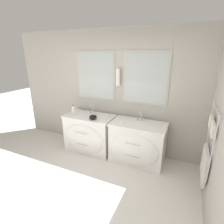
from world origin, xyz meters
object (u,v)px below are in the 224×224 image
at_px(vanity_left, 89,133).
at_px(vanity_right, 137,143).
at_px(toiletry_bottle, 73,110).
at_px(amenity_bowl, 93,117).

distance_m(vanity_left, vanity_right, 1.11).
bearing_deg(toiletry_bottle, amenity_bowl, -6.54).
distance_m(vanity_right, amenity_bowl, 1.03).
bearing_deg(amenity_bowl, vanity_left, 146.98).
relative_size(vanity_left, amenity_bowl, 6.84).
xyz_separation_m(vanity_right, amenity_bowl, (-0.92, -0.12, 0.45)).
height_order(vanity_right, toiletry_bottle, toiletry_bottle).
xyz_separation_m(toiletry_bottle, amenity_bowl, (0.53, -0.06, -0.06)).
bearing_deg(vanity_right, amenity_bowl, -172.58).
relative_size(toiletry_bottle, amenity_bowl, 1.42).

